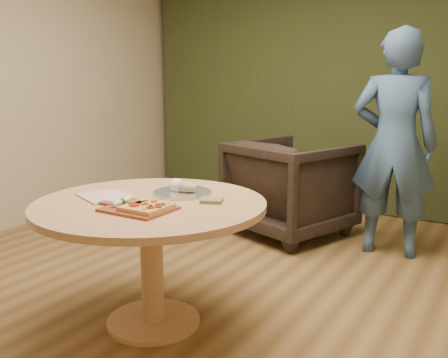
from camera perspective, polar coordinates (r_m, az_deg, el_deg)
room_shell at (r=2.95m, az=-3.74°, el=10.75°), size 5.04×6.04×2.84m
curtain at (r=5.58m, az=13.87°, el=10.81°), size 4.80×0.14×2.78m
pedestal_table at (r=2.90m, az=-8.37°, el=-5.24°), size 1.32×1.32×0.75m
pizza_paddle at (r=2.68m, az=-9.91°, el=-3.36°), size 0.45×0.28×0.01m
flatbread_pizza at (r=2.64m, az=-8.88°, el=-3.16°), size 0.22×0.22×0.04m
cutlery_roll at (r=2.76m, az=-11.63°, el=-2.54°), size 0.05×0.20×0.03m
newspaper at (r=3.01m, az=-13.41°, el=-1.94°), size 0.37×0.35×0.01m
serving_tray at (r=3.02m, az=-4.76°, el=-1.56°), size 0.36×0.36×0.02m
bread_roll at (r=3.02m, az=-4.91°, el=-0.87°), size 0.19×0.09×0.09m
green_packet at (r=2.81m, az=-1.41°, el=-2.47°), size 0.15×0.14×0.02m
armchair at (r=4.64m, az=7.67°, el=-0.42°), size 1.19×1.15×0.97m
person_standing at (r=4.24m, az=18.88°, el=3.76°), size 0.72×0.53×1.82m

